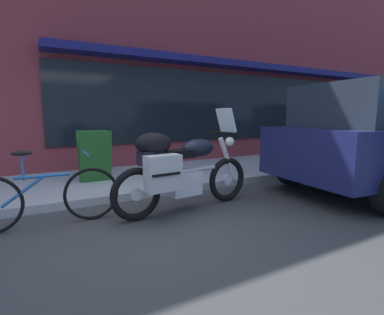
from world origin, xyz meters
The scene contains 6 objects.
ground_plane centered at (0.00, 0.00, 0.00)m, with size 80.00×80.00×0.00m, color #393939.
storefront_building centered at (6.38, 3.80, 3.79)m, with size 20.77×0.90×7.76m.
sidewalk_curb centered at (9.00, 2.41, 0.06)m, with size 30.00×2.46×0.12m.
touring_motorcycle centered at (0.59, 0.33, 0.61)m, with size 2.17×0.80×1.42m.
parked_bicycle centered at (-1.06, 0.62, 0.37)m, with size 1.73×0.48×0.92m.
sandwich_board_sign centered at (-0.15, 2.32, 0.58)m, with size 0.55×0.41×0.92m.
Camera 1 is at (-1.14, -3.12, 1.31)m, focal length 27.30 mm.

